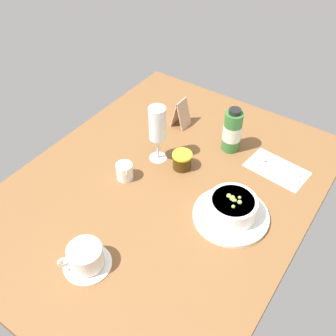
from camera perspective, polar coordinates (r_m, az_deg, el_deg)
ground_plane at (r=119.07cm, az=-0.82°, el=-3.32°), size 110.00×84.00×3.00cm
porridge_bowl at (r=109.17cm, az=9.35°, el=-5.98°), size 21.41×21.41×7.86cm
cutlery_setting at (r=128.14cm, az=15.52°, el=-0.03°), size 13.21×19.88×0.90cm
coffee_cup at (r=100.35cm, az=-11.82°, el=-12.83°), size 12.33×12.33×6.72cm
creamer_jug at (r=119.60cm, az=-6.37°, el=-0.47°), size 5.16×6.09×5.93cm
wine_glass at (r=119.09cm, az=-1.57°, el=6.17°), size 5.77×5.77×19.65cm
jam_jar at (r=122.50cm, az=1.99°, el=1.16°), size 6.23×6.23×5.58cm
sauce_bottle_green at (r=128.13cm, az=9.40°, el=5.37°), size 6.05×6.05×15.79cm
menu_card at (r=138.10cm, az=1.90°, el=8.04°), size 5.90×5.47×10.40cm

